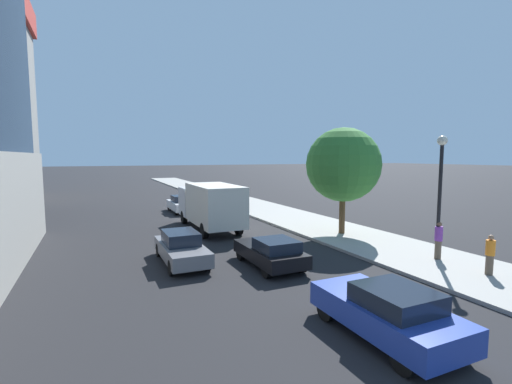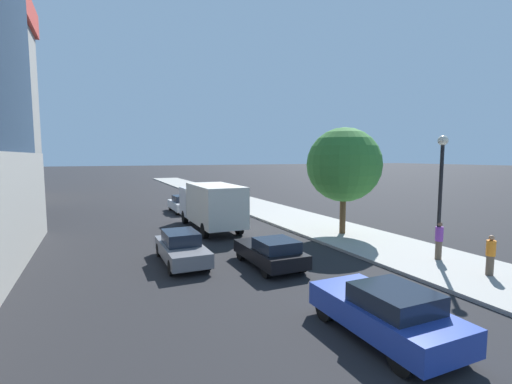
{
  "view_description": "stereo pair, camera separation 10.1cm",
  "coord_description": "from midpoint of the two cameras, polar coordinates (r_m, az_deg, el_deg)",
  "views": [
    {
      "loc": [
        -5.15,
        0.57,
        4.83
      ],
      "look_at": [
        1.68,
        15.51,
        3.19
      ],
      "focal_mm": 25.09,
      "sensor_mm": 36.0,
      "label": 1
    },
    {
      "loc": [
        -5.06,
        0.53,
        4.83
      ],
      "look_at": [
        1.68,
        15.51,
        3.19
      ],
      "focal_mm": 25.09,
      "sensor_mm": 36.0,
      "label": 2
    }
  ],
  "objects": [
    {
      "name": "street_tree",
      "position": [
        22.19,
        13.96,
        4.22
      ],
      "size": [
        4.46,
        4.46,
        6.42
      ],
      "color": "brown",
      "rests_on": "sidewalk"
    },
    {
      "name": "street_lamp",
      "position": [
        18.04,
        27.54,
        1.89
      ],
      "size": [
        0.44,
        0.44,
        5.6
      ],
      "color": "black",
      "rests_on": "sidewalk"
    },
    {
      "name": "car_white",
      "position": [
        31.81,
        -11.45,
        -1.87
      ],
      "size": [
        1.91,
        4.23,
        1.45
      ],
      "color": "silver",
      "rests_on": "ground"
    },
    {
      "name": "box_truck",
      "position": [
        23.75,
        -7.07,
        -1.89
      ],
      "size": [
        2.49,
        7.53,
        3.04
      ],
      "color": "silver",
      "rests_on": "ground"
    },
    {
      "name": "car_gray",
      "position": [
        16.78,
        -11.64,
        -8.68
      ],
      "size": [
        1.72,
        4.46,
        1.44
      ],
      "color": "slate",
      "rests_on": "ground"
    },
    {
      "name": "car_black",
      "position": [
        15.89,
        2.55,
        -9.5
      ],
      "size": [
        1.84,
        4.06,
        1.32
      ],
      "color": "black",
      "rests_on": "ground"
    },
    {
      "name": "car_blue",
      "position": [
        10.57,
        20.26,
        -17.46
      ],
      "size": [
        1.95,
        4.27,
        1.46
      ],
      "color": "#233D9E",
      "rests_on": "ground"
    },
    {
      "name": "pedestrian_orange_shirt",
      "position": [
        17.04,
        33.45,
        -8.37
      ],
      "size": [
        0.34,
        0.34,
        1.61
      ],
      "color": "brown",
      "rests_on": "sidewalk"
    },
    {
      "name": "sidewalk",
      "position": [
        24.37,
        11.17,
        -5.67
      ],
      "size": [
        5.2,
        120.0,
        0.15
      ],
      "primitive_type": "cube",
      "color": "#9E9B93",
      "rests_on": "ground"
    },
    {
      "name": "pedestrian_purple_shirt",
      "position": [
        18.41,
        27.28,
        -6.84
      ],
      "size": [
        0.34,
        0.34,
        1.74
      ],
      "color": "brown",
      "rests_on": "sidewalk"
    }
  ]
}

